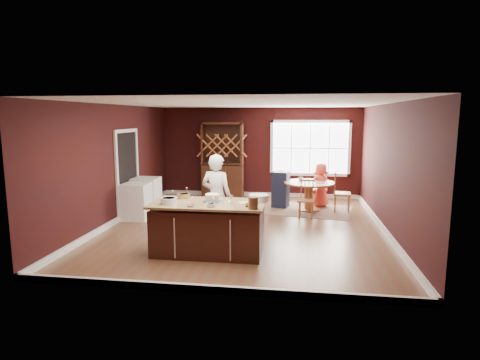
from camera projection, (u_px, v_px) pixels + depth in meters
name	position (u px, v px, depth m)	size (l,w,h in m)	color
room_shell	(245.00, 167.00, 8.74)	(7.00, 7.00, 7.00)	brown
window	(310.00, 148.00, 11.90)	(2.36, 0.10, 1.66)	white
doorway	(128.00, 175.00, 9.78)	(0.08, 1.26, 2.13)	white
kitchen_island	(209.00, 229.00, 7.17)	(2.00, 1.05, 0.92)	#342212
dining_table	(309.00, 190.00, 10.41)	(1.31, 1.31, 0.75)	brown
baker	(217.00, 197.00, 7.89)	(0.62, 0.41, 1.71)	white
layer_cake	(212.00, 198.00, 7.14)	(0.35, 0.35, 0.14)	white
bowl_blue	(169.00, 201.00, 6.98)	(0.28, 0.28, 0.11)	white
bowl_yellow	(184.00, 196.00, 7.47)	(0.23, 0.23, 0.08)	#A37A40
bowl_pink	(190.00, 205.00, 6.77)	(0.13, 0.13, 0.05)	silver
bowl_olive	(211.00, 205.00, 6.75)	(0.14, 0.14, 0.05)	beige
drinking_glass	(231.00, 199.00, 6.96)	(0.08, 0.08, 0.16)	silver
dinner_plate	(246.00, 203.00, 7.02)	(0.27, 0.27, 0.02)	beige
white_tub	(259.00, 198.00, 7.19)	(0.35, 0.35, 0.12)	white
stoneware_crock	(253.00, 203.00, 6.59)	(0.17, 0.17, 0.20)	brown
toy_figurine	(247.00, 205.00, 6.72)	(0.05, 0.05, 0.09)	#E0B509
rug	(309.00, 210.00, 10.50)	(2.15, 1.66, 0.01)	brown
chair_east	(342.00, 192.00, 10.24)	(0.44, 0.42, 1.05)	brown
chair_south	(306.00, 199.00, 9.64)	(0.39, 0.37, 0.93)	brown
chair_north	(318.00, 188.00, 11.08)	(0.40, 0.38, 0.96)	brown
seated_woman	(321.00, 185.00, 10.84)	(0.58, 0.38, 1.19)	#F34F44
high_chair	(281.00, 189.00, 10.79)	(0.41, 0.41, 1.02)	black
toddler	(281.00, 177.00, 10.82)	(0.18, 0.14, 0.26)	#8CA5BF
table_plate	(320.00, 183.00, 10.25)	(0.19, 0.19, 0.01)	beige
table_cup	(301.00, 179.00, 10.59)	(0.12, 0.12, 0.10)	white
hutch	(223.00, 160.00, 12.07)	(1.23, 0.51, 2.26)	black
washer	(137.00, 201.00, 9.52)	(0.60, 0.58, 0.87)	white
dryer	(146.00, 195.00, 10.14)	(0.62, 0.60, 0.90)	white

